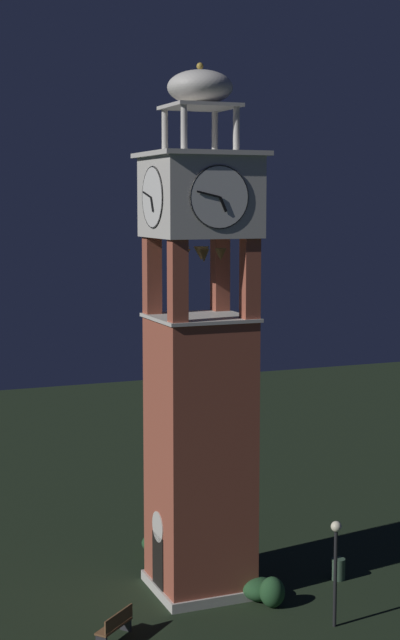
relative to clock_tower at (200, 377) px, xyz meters
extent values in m
plane|color=black|center=(0.00, 0.00, -7.83)|extent=(80.00, 80.00, 0.00)
cube|color=#9E4C38|center=(0.00, 0.00, -2.88)|extent=(3.20, 3.20, 9.90)
cube|color=beige|center=(0.00, 0.00, -7.66)|extent=(3.40, 3.40, 0.35)
cube|color=black|center=(0.00, -1.61, -6.68)|extent=(1.10, 0.04, 2.20)
cylinder|color=beige|center=(0.00, -1.61, -5.28)|extent=(1.10, 0.04, 1.10)
cube|color=#9E4C38|center=(-1.32, -1.32, 3.51)|extent=(0.56, 0.56, 2.87)
cube|color=#9E4C38|center=(1.32, -1.32, 3.51)|extent=(0.56, 0.56, 2.87)
cube|color=#9E4C38|center=(-1.32, 1.32, 3.51)|extent=(0.56, 0.56, 2.87)
cube|color=#9E4C38|center=(1.32, 1.32, 3.51)|extent=(0.56, 0.56, 2.87)
cube|color=beige|center=(0.00, 0.00, 2.13)|extent=(3.36, 3.36, 0.12)
cone|color=brown|center=(0.71, -0.13, 4.35)|extent=(0.38, 0.38, 0.46)
cone|color=brown|center=(0.29, 0.66, 4.35)|extent=(0.41, 0.41, 0.43)
cone|color=brown|center=(-0.65, 0.31, 4.35)|extent=(0.56, 0.56, 0.49)
cone|color=brown|center=(-0.55, -0.46, 4.35)|extent=(0.54, 0.54, 0.51)
cone|color=brown|center=(0.21, -0.69, 4.35)|extent=(0.48, 0.48, 0.41)
cube|color=beige|center=(0.00, 0.00, 6.33)|extent=(3.44, 3.44, 2.76)
cylinder|color=white|center=(0.00, -1.74, 6.33)|extent=(2.10, 0.05, 2.10)
torus|color=black|center=(0.00, -1.74, 6.33)|extent=(2.12, 0.06, 2.12)
cube|color=black|center=(0.11, -1.80, 6.09)|extent=(0.30, 0.03, 0.52)
cube|color=black|center=(-0.41, -1.80, 6.42)|extent=(0.83, 0.03, 0.24)
cylinder|color=white|center=(0.00, 1.74, 6.33)|extent=(2.10, 0.05, 2.10)
torus|color=black|center=(0.00, 1.74, 6.33)|extent=(2.12, 0.06, 2.12)
cube|color=black|center=(0.11, 1.80, 6.09)|extent=(0.30, 0.03, 0.52)
cube|color=black|center=(-0.41, 1.80, 6.42)|extent=(0.83, 0.03, 0.24)
cylinder|color=white|center=(-1.74, 0.00, 6.33)|extent=(0.05, 2.10, 2.10)
torus|color=black|center=(-1.74, 0.00, 6.33)|extent=(0.06, 2.12, 2.12)
cube|color=black|center=(-1.80, 0.11, 6.09)|extent=(0.03, 0.30, 0.52)
cube|color=black|center=(-1.80, -0.41, 6.42)|extent=(0.03, 0.83, 0.24)
cylinder|color=white|center=(1.74, 0.00, 6.33)|extent=(0.05, 2.10, 2.10)
torus|color=black|center=(1.74, 0.00, 6.33)|extent=(0.06, 2.12, 2.12)
cube|color=black|center=(1.80, 0.11, 6.09)|extent=(0.03, 0.30, 0.52)
cube|color=black|center=(1.80, -0.41, 6.42)|extent=(0.03, 0.83, 0.24)
cube|color=beige|center=(0.00, 0.00, 7.79)|extent=(3.80, 3.80, 0.16)
cylinder|color=beige|center=(-0.94, -0.94, 8.61)|extent=(0.22, 0.22, 1.48)
cylinder|color=beige|center=(0.95, -0.94, 8.61)|extent=(0.22, 0.22, 1.48)
cylinder|color=beige|center=(-0.94, 0.95, 8.61)|extent=(0.22, 0.22, 1.48)
cylinder|color=beige|center=(0.95, 0.95, 8.61)|extent=(0.22, 0.22, 1.48)
cube|color=beige|center=(0.00, 0.00, 9.41)|extent=(2.33, 2.33, 0.12)
ellipsoid|color=beige|center=(0.00, 0.00, 10.06)|extent=(2.25, 2.25, 1.17)
sphere|color=#B79338|center=(0.00, 0.00, 10.76)|extent=(0.24, 0.24, 0.24)
cube|color=brown|center=(2.74, -4.07, -7.38)|extent=(1.38, 1.50, 0.06)
cube|color=brown|center=(2.89, -3.95, -7.10)|extent=(1.08, 1.25, 0.44)
cube|color=#2D2D33|center=(2.27, -3.53, -7.62)|extent=(0.35, 0.32, 0.42)
cylinder|color=black|center=(4.53, 3.01, -6.20)|extent=(0.12, 0.12, 3.25)
sphere|color=#F9EFCC|center=(4.53, 3.01, -4.40)|extent=(0.36, 0.36, 0.36)
cylinder|color=#38513D|center=(1.07, 5.13, -7.43)|extent=(0.52, 0.52, 0.80)
ellipsoid|color=#234C28|center=(1.66, 1.59, -7.43)|extent=(1.21, 1.21, 0.80)
ellipsoid|color=#234C28|center=(-4.05, -0.23, -7.44)|extent=(1.28, 1.28, 0.78)
ellipsoid|color=#234C28|center=(2.38, 1.76, -7.29)|extent=(0.88, 0.88, 1.08)
camera|label=1|loc=(31.19, -12.38, 6.18)|focal=54.06mm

